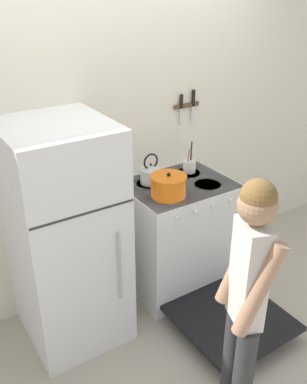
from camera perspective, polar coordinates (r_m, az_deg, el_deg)
The scene contains 9 objects.
ground_plane at distance 3.90m, azimuth -3.49°, elevation -10.66°, with size 14.00×14.00×0.00m, color #B2A893.
wall_back at distance 3.31m, azimuth -4.36°, elevation 7.47°, with size 10.00×0.06×2.55m.
refrigerator at distance 2.96m, azimuth -11.60°, elevation -5.90°, with size 0.66×0.74×1.59m.
stove_range at distance 3.51m, azimuth 3.53°, elevation -6.07°, with size 0.82×1.40×0.93m.
dutch_oven_pot at distance 3.08m, azimuth 2.02°, elevation 0.81°, with size 0.31×0.27×0.19m.
tea_kettle at distance 3.29m, azimuth -0.33°, elevation 2.46°, with size 0.20×0.16×0.24m.
utensil_jar at distance 3.50m, azimuth 4.81°, elevation 3.53°, with size 0.10×0.10×0.27m.
person at distance 2.28m, azimuth 12.19°, elevation -13.94°, with size 0.33×0.38×1.57m.
wall_knife_strip at distance 3.53m, azimuth 4.49°, elevation 11.59°, with size 0.24×0.03×0.27m.
Camera 1 is at (-1.48, -2.73, 2.36)m, focal length 40.00 mm.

